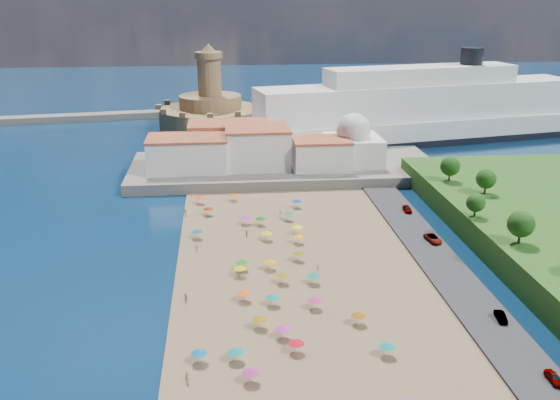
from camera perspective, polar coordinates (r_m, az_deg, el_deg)
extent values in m
plane|color=#071938|center=(116.55, -0.76, -7.75)|extent=(700.00, 700.00, 0.00)
cube|color=#59544C|center=(184.95, 0.40, 2.92)|extent=(90.00, 36.00, 3.00)
cube|color=#59544C|center=(217.96, -6.36, 5.17)|extent=(18.00, 70.00, 2.40)
cube|color=silver|center=(178.81, -8.45, 4.15)|extent=(22.00, 14.00, 9.00)
cube|color=silver|center=(180.58, -2.07, 4.81)|extent=(18.00, 16.00, 11.00)
cube|color=silver|center=(179.07, 3.79, 4.17)|extent=(16.00, 12.00, 8.00)
cube|color=silver|center=(192.06, -4.69, 5.46)|extent=(24.00, 14.00, 10.00)
cube|color=silver|center=(184.72, 6.67, 4.53)|extent=(16.00, 16.00, 8.00)
sphere|color=silver|center=(183.35, 6.74, 6.35)|extent=(10.00, 10.00, 10.00)
cylinder|color=silver|center=(182.58, 6.78, 7.52)|extent=(1.20, 1.20, 1.60)
cylinder|color=olive|center=(246.67, -6.33, 7.43)|extent=(40.00, 40.00, 8.00)
cylinder|color=olive|center=(245.49, -6.39, 8.92)|extent=(24.00, 24.00, 5.00)
cylinder|color=olive|center=(244.06, -6.47, 11.12)|extent=(9.00, 9.00, 14.00)
cylinder|color=olive|center=(243.12, -6.54, 13.03)|extent=(10.40, 10.40, 2.40)
cone|color=olive|center=(242.87, -6.56, 13.66)|extent=(6.00, 6.00, 3.00)
cube|color=black|center=(230.75, 12.38, 5.61)|extent=(149.25, 49.85, 2.38)
cube|color=white|center=(230.06, 12.44, 6.39)|extent=(148.19, 49.27, 8.81)
cube|color=white|center=(228.16, 12.62, 8.90)|extent=(118.63, 39.80, 11.74)
cube|color=white|center=(226.88, 12.78, 11.09)|extent=(69.86, 26.58, 5.87)
cylinder|color=black|center=(236.37, 17.13, 12.47)|extent=(7.83, 7.83, 5.87)
cylinder|color=gray|center=(155.03, 1.54, -0.36)|extent=(0.07, 0.07, 2.00)
cone|color=#0C35A4|center=(154.74, 1.54, -0.04)|extent=(2.50, 2.50, 0.60)
cylinder|color=gray|center=(99.17, 0.28, -12.03)|extent=(0.07, 0.07, 2.00)
cone|color=#B22694|center=(98.71, 0.28, -11.58)|extent=(2.50, 2.50, 0.60)
cylinder|color=gray|center=(144.26, -3.15, -1.87)|extent=(0.07, 0.07, 2.00)
cone|color=#A6239D|center=(143.94, -3.16, -1.53)|extent=(2.50, 2.50, 0.60)
cylinder|color=gray|center=(150.61, -6.58, -1.06)|extent=(0.07, 0.07, 2.00)
cone|color=maroon|center=(150.31, -6.59, -0.74)|extent=(2.50, 2.50, 0.60)
cylinder|color=gray|center=(110.03, -3.32, -8.75)|extent=(0.07, 0.07, 2.00)
cone|color=#FD540B|center=(109.62, -3.33, -8.33)|extent=(2.50, 2.50, 0.60)
cylinder|color=gray|center=(159.12, -7.32, 0.00)|extent=(0.07, 0.07, 2.00)
cone|color=#E6380A|center=(158.83, -7.34, 0.31)|extent=(2.50, 2.50, 0.60)
cylinder|color=gray|center=(121.34, -3.53, -6.01)|extent=(0.07, 0.07, 2.00)
cone|color=#1A7D16|center=(120.97, -3.54, -5.62)|extent=(2.50, 2.50, 0.60)
cylinder|color=gray|center=(103.63, 7.18, -10.73)|extent=(0.07, 0.07, 2.00)
cone|color=#8B4C0C|center=(103.19, 7.20, -10.30)|extent=(2.50, 2.50, 0.60)
cylinder|color=gray|center=(108.38, -0.67, -9.17)|extent=(0.07, 0.07, 2.00)
cone|color=#0D7A70|center=(107.96, -0.67, -8.75)|extent=(2.50, 2.50, 0.60)
cylinder|color=gray|center=(125.14, 1.68, -5.18)|extent=(0.07, 0.07, 2.00)
cone|color=#795B0B|center=(124.78, 1.69, -4.80)|extent=(2.50, 2.50, 0.60)
cylinder|color=gray|center=(95.71, 1.50, -13.28)|extent=(0.07, 0.07, 2.00)
cone|color=#AD0D1C|center=(95.24, 1.50, -12.82)|extent=(2.50, 2.50, 0.60)
cylinder|color=gray|center=(160.43, -4.25, 0.27)|extent=(0.07, 0.07, 2.00)
cone|color=#A05C0E|center=(160.15, -4.26, 0.57)|extent=(2.50, 2.50, 0.60)
cylinder|color=gray|center=(138.48, 1.59, -2.75)|extent=(0.07, 0.07, 2.00)
cone|color=#F0FF0D|center=(138.15, 1.60, -2.40)|extent=(2.50, 2.50, 0.60)
cylinder|color=gray|center=(121.41, -0.94, -5.96)|extent=(0.07, 0.07, 2.00)
cone|color=orange|center=(121.04, -0.94, -5.57)|extent=(2.50, 2.50, 0.60)
cylinder|color=gray|center=(118.93, -3.71, -6.55)|extent=(0.07, 0.07, 2.00)
cone|color=#D9B90B|center=(118.55, -3.72, -6.15)|extent=(2.50, 2.50, 0.60)
cylinder|color=gray|center=(116.05, 3.05, -7.21)|extent=(0.07, 0.07, 2.00)
cone|color=#0D7A66|center=(115.66, 3.05, -6.81)|extent=(2.50, 2.50, 0.60)
cylinder|color=gray|center=(133.49, 1.69, -3.60)|extent=(0.07, 0.07, 2.00)
cone|color=#F6A50A|center=(133.15, 1.70, -3.24)|extent=(2.50, 2.50, 0.60)
cylinder|color=gray|center=(146.53, 0.74, -1.51)|extent=(0.07, 0.07, 2.00)
cone|color=#14743E|center=(146.22, 0.74, -1.18)|extent=(2.50, 2.50, 0.60)
cylinder|color=gray|center=(101.80, -1.86, -11.16)|extent=(0.07, 0.07, 2.00)
cone|color=#88610C|center=(101.35, -1.86, -10.72)|extent=(2.50, 2.50, 0.60)
cylinder|color=gray|center=(143.58, -1.78, -1.95)|extent=(0.07, 0.07, 2.00)
cone|color=#126713|center=(143.27, -1.79, -1.61)|extent=(2.50, 2.50, 0.60)
cylinder|color=gray|center=(137.19, -7.58, -3.13)|extent=(0.07, 0.07, 2.00)
cone|color=navy|center=(136.86, -7.59, -2.78)|extent=(2.50, 2.50, 0.60)
cylinder|color=gray|center=(96.23, 9.76, -13.39)|extent=(0.07, 0.07, 2.00)
cone|color=#0D7772|center=(95.76, 9.79, -12.93)|extent=(2.50, 2.50, 0.60)
cylinder|color=gray|center=(115.93, 0.25, -7.21)|extent=(0.07, 0.07, 2.00)
cone|color=#92640D|center=(115.53, 0.25, -6.81)|extent=(2.50, 2.50, 0.60)
cylinder|color=gray|center=(135.12, -1.20, -3.31)|extent=(0.07, 0.07, 2.00)
cone|color=#C4CB0B|center=(134.78, -1.20, -2.95)|extent=(2.50, 2.50, 0.60)
cylinder|color=gray|center=(94.17, -7.38, -14.04)|extent=(0.07, 0.07, 2.00)
cone|color=#0B5892|center=(93.69, -7.40, -13.57)|extent=(2.50, 2.50, 0.60)
cylinder|color=gray|center=(93.96, -4.06, -14.00)|extent=(0.07, 0.07, 2.00)
cone|color=#0D7D6A|center=(93.48, -4.07, -13.53)|extent=(2.50, 2.50, 0.60)
cylinder|color=gray|center=(107.53, 3.20, -9.44)|extent=(0.07, 0.07, 2.00)
cone|color=#A82462|center=(107.10, 3.21, -9.02)|extent=(2.50, 2.50, 0.60)
cylinder|color=gray|center=(89.48, -2.68, -15.83)|extent=(0.07, 0.07, 2.00)
cone|color=#A6236D|center=(88.97, -2.68, -15.35)|extent=(2.50, 2.50, 0.60)
imported|color=tan|center=(136.85, -3.04, -3.08)|extent=(1.02, 1.10, 1.81)
imported|color=tan|center=(110.80, -8.62, -8.83)|extent=(1.05, 1.04, 1.71)
imported|color=tan|center=(131.12, -7.63, -4.22)|extent=(1.38, 1.06, 1.88)
imported|color=tan|center=(151.04, -8.64, -1.14)|extent=(1.00, 1.07, 1.77)
imported|color=tan|center=(120.80, 3.46, -6.22)|extent=(0.55, 0.69, 1.65)
imported|color=tan|center=(90.49, -8.50, -15.69)|extent=(0.72, 0.54, 1.77)
imported|color=tan|center=(149.33, 0.03, -1.15)|extent=(1.23, 0.79, 1.80)
imported|color=gray|center=(96.69, 23.77, -14.65)|extent=(1.56, 3.70, 1.25)
imported|color=gray|center=(137.36, 13.82, -3.43)|extent=(3.04, 5.39, 1.42)
imported|color=gray|center=(109.42, 19.54, -10.02)|extent=(1.83, 3.99, 1.27)
imported|color=gray|center=(154.20, 11.56, -0.79)|extent=(1.96, 4.33, 1.44)
cylinder|color=#382314|center=(126.81, 21.04, -3.14)|extent=(0.50, 0.50, 2.87)
sphere|color=#14380F|center=(125.92, 21.18, -2.04)|extent=(5.17, 5.17, 5.17)
cylinder|color=#382314|center=(138.67, 17.39, -1.02)|extent=(0.50, 0.50, 2.25)
sphere|color=#14380F|center=(138.03, 17.47, -0.23)|extent=(4.04, 4.04, 4.04)
cylinder|color=#382314|center=(154.87, 18.24, 1.02)|extent=(0.50, 0.50, 2.62)
sphere|color=#14380F|center=(154.21, 18.32, 1.85)|extent=(4.71, 4.71, 4.71)
cylinder|color=#382314|center=(162.67, 15.22, 2.17)|extent=(0.50, 0.50, 2.75)
sphere|color=#14380F|center=(162.01, 15.30, 3.00)|extent=(4.95, 4.95, 4.95)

